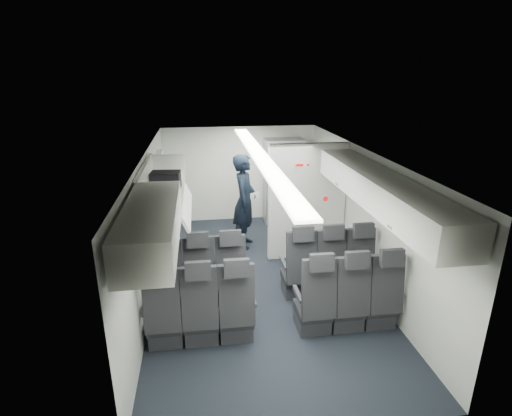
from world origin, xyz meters
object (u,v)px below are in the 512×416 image
object	(u,v)px
boarding_door	(162,202)
carry_on_bag	(166,180)
seat_row_mid	(276,308)
galley_unit	(283,181)
flight_attendant	(245,201)
seat_row_front	(265,275)

from	to	relation	value
boarding_door	carry_on_bag	xyz separation A→B (m)	(0.25, -1.69, 0.87)
boarding_door	seat_row_mid	bearing A→B (deg)	-61.23
boarding_door	galley_unit	bearing A→B (deg)	24.28
flight_attendant	carry_on_bag	world-z (taller)	carry_on_bag
carry_on_bag	seat_row_front	bearing A→B (deg)	-11.12
galley_unit	carry_on_bag	xyz separation A→B (m)	(-2.34, -2.86, 0.88)
flight_attendant	carry_on_bag	xyz separation A→B (m)	(-1.32, -1.60, 0.90)
carry_on_bag	galley_unit	bearing A→B (deg)	55.55
flight_attendant	carry_on_bag	distance (m)	2.26
seat_row_front	boarding_door	world-z (taller)	boarding_door
galley_unit	flight_attendant	world-z (taller)	galley_unit
galley_unit	boarding_door	xyz separation A→B (m)	(-2.59, -1.17, 0.00)
seat_row_front	seat_row_mid	xyz separation A→B (m)	(0.00, -0.90, 0.00)
flight_attendant	seat_row_mid	bearing A→B (deg)	-162.82
seat_row_front	flight_attendant	size ratio (longest dim) A/B	1.80
seat_row_front	carry_on_bag	size ratio (longest dim) A/B	8.06
seat_row_mid	flight_attendant	size ratio (longest dim) A/B	1.80
seat_row_front	carry_on_bag	bearing A→B (deg)	164.00
seat_row_front	seat_row_mid	distance (m)	0.90
seat_row_front	boarding_door	distance (m)	2.71
seat_row_mid	boarding_door	size ratio (longest dim) A/B	1.79
seat_row_mid	galley_unit	world-z (taller)	galley_unit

